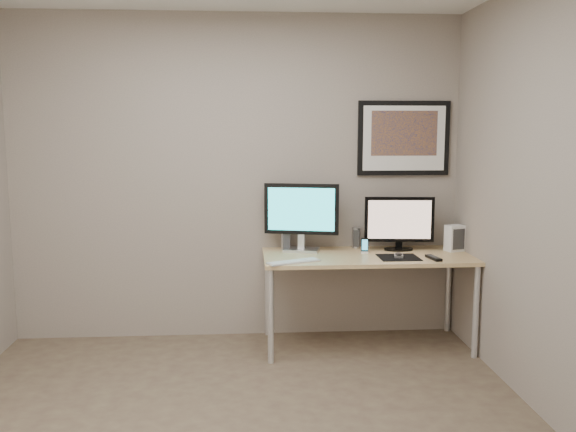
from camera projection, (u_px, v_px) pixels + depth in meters
name	position (u px, v px, depth m)	size (l,w,h in m)	color
room	(234.00, 137.00, 3.62)	(3.60, 3.60, 3.60)	white
desk	(367.00, 263.00, 4.71)	(1.60, 0.70, 0.73)	#A68550
framed_art	(404.00, 138.00, 4.93)	(0.75, 0.04, 0.60)	black
monitor_large	(301.00, 214.00, 4.81)	(0.58, 0.25, 0.54)	#B3B3B8
monitor_tv	(399.00, 222.00, 4.85)	(0.55, 0.15, 0.43)	black
speaker_left	(286.00, 238.00, 4.89)	(0.07, 0.07, 0.19)	#B3B3B8
speaker_right	(356.00, 238.00, 4.98)	(0.07, 0.07, 0.17)	#B3B3B8
phone_dock	(365.00, 245.00, 4.76)	(0.06, 0.06, 0.12)	black
keyboard	(294.00, 262.00, 4.42)	(0.40, 0.11, 0.01)	silver
mousepad	(399.00, 257.00, 4.60)	(0.30, 0.27, 0.00)	black
mouse	(399.00, 255.00, 4.60)	(0.06, 0.10, 0.04)	black
remote	(434.00, 258.00, 4.54)	(0.05, 0.19, 0.02)	black
fan_unit	(455.00, 238.00, 4.84)	(0.14, 0.10, 0.21)	white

